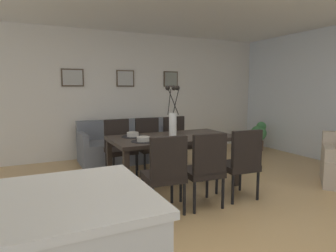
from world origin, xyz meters
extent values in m
plane|color=tan|center=(0.00, 0.00, 0.00)|extent=(9.00, 9.00, 0.00)
cube|color=silver|center=(0.00, 3.25, 1.30)|extent=(9.00, 0.10, 2.60)
cube|color=black|center=(0.26, 0.93, 0.71)|extent=(1.80, 0.94, 0.05)
cube|color=black|center=(1.10, 1.34, 0.34)|extent=(0.07, 0.07, 0.69)
cube|color=black|center=(-0.58, 1.34, 0.34)|extent=(0.07, 0.07, 0.69)
cube|color=black|center=(1.10, 0.52, 0.34)|extent=(0.07, 0.07, 0.69)
cube|color=black|center=(-0.58, 0.52, 0.34)|extent=(0.07, 0.07, 0.69)
cube|color=black|center=(-0.26, 0.16, 0.42)|extent=(0.47, 0.47, 0.08)
cube|color=black|center=(-0.27, -0.03, 0.68)|extent=(0.42, 0.09, 0.48)
cylinder|color=black|center=(-0.06, 0.33, 0.19)|extent=(0.04, 0.04, 0.38)
cylinder|color=black|center=(-0.43, 0.36, 0.19)|extent=(0.04, 0.04, 0.38)
cylinder|color=black|center=(-0.08, -0.05, 0.19)|extent=(0.04, 0.04, 0.38)
cylinder|color=black|center=(-0.46, -0.02, 0.19)|extent=(0.04, 0.04, 0.38)
cube|color=black|center=(-0.30, 1.72, 0.42)|extent=(0.47, 0.47, 0.08)
cube|color=black|center=(-0.31, 1.91, 0.68)|extent=(0.42, 0.09, 0.48)
cylinder|color=black|center=(-0.47, 1.52, 0.19)|extent=(0.04, 0.04, 0.38)
cylinder|color=black|center=(-0.09, 1.54, 0.19)|extent=(0.04, 0.04, 0.38)
cylinder|color=black|center=(-0.50, 1.90, 0.19)|extent=(0.04, 0.04, 0.38)
cylinder|color=black|center=(-0.12, 1.92, 0.19)|extent=(0.04, 0.04, 0.38)
cube|color=black|center=(0.24, 0.12, 0.42)|extent=(0.47, 0.47, 0.08)
cube|color=black|center=(0.23, -0.07, 0.68)|extent=(0.42, 0.09, 0.48)
cylinder|color=black|center=(0.44, 0.30, 0.19)|extent=(0.04, 0.04, 0.38)
cylinder|color=black|center=(0.07, 0.32, 0.19)|extent=(0.04, 0.04, 0.38)
cylinder|color=black|center=(0.42, -0.08, 0.19)|extent=(0.04, 0.04, 0.38)
cylinder|color=black|center=(0.04, -0.06, 0.19)|extent=(0.04, 0.04, 0.38)
cube|color=black|center=(0.23, 1.71, 0.42)|extent=(0.44, 0.44, 0.08)
cube|color=black|center=(0.23, 1.90, 0.68)|extent=(0.42, 0.06, 0.48)
cylinder|color=black|center=(0.04, 1.52, 0.19)|extent=(0.04, 0.04, 0.38)
cylinder|color=black|center=(0.42, 1.52, 0.19)|extent=(0.04, 0.04, 0.38)
cylinder|color=black|center=(0.04, 1.90, 0.19)|extent=(0.04, 0.04, 0.38)
cylinder|color=black|center=(0.42, 1.90, 0.19)|extent=(0.04, 0.04, 0.38)
cube|color=black|center=(0.81, 0.15, 0.42)|extent=(0.47, 0.47, 0.08)
cube|color=black|center=(0.80, -0.04, 0.68)|extent=(0.42, 0.09, 0.48)
cylinder|color=black|center=(1.02, 0.32, 0.19)|extent=(0.04, 0.04, 0.38)
cylinder|color=black|center=(0.64, 0.35, 0.19)|extent=(0.04, 0.04, 0.38)
cylinder|color=black|center=(0.99, -0.06, 0.19)|extent=(0.04, 0.04, 0.38)
cylinder|color=black|center=(0.61, -0.03, 0.19)|extent=(0.04, 0.04, 0.38)
cube|color=black|center=(0.78, 1.72, 0.42)|extent=(0.47, 0.47, 0.08)
cube|color=black|center=(0.77, 1.91, 0.68)|extent=(0.42, 0.09, 0.48)
cylinder|color=black|center=(0.61, 1.51, 0.19)|extent=(0.04, 0.04, 0.38)
cylinder|color=black|center=(0.99, 1.54, 0.19)|extent=(0.04, 0.04, 0.38)
cylinder|color=black|center=(0.58, 1.89, 0.19)|extent=(0.04, 0.04, 0.38)
cylinder|color=black|center=(0.96, 1.92, 0.19)|extent=(0.04, 0.04, 0.38)
cylinder|color=white|center=(0.26, 0.93, 0.91)|extent=(0.11, 0.11, 0.34)
cylinder|color=black|center=(0.31, 0.95, 1.24)|extent=(0.05, 0.12, 0.37)
sphere|color=black|center=(0.34, 0.96, 1.44)|extent=(0.07, 0.07, 0.07)
cylinder|color=black|center=(0.23, 0.98, 1.24)|extent=(0.08, 0.05, 0.38)
sphere|color=black|center=(0.21, 1.01, 1.44)|extent=(0.07, 0.07, 0.07)
cylinder|color=black|center=(0.24, 0.88, 1.24)|extent=(0.15, 0.06, 0.36)
sphere|color=black|center=(0.23, 0.85, 1.44)|extent=(0.07, 0.07, 0.07)
cylinder|color=black|center=(-0.28, 0.72, 0.74)|extent=(0.32, 0.32, 0.01)
cylinder|color=#B2ADA3|center=(-0.28, 0.72, 0.78)|extent=(0.17, 0.17, 0.06)
cylinder|color=gray|center=(-0.28, 0.72, 0.79)|extent=(0.13, 0.13, 0.04)
cylinder|color=black|center=(-0.28, 1.14, 0.74)|extent=(0.32, 0.32, 0.01)
cylinder|color=#B2ADA3|center=(-0.28, 1.14, 0.78)|extent=(0.17, 0.17, 0.06)
cylinder|color=gray|center=(-0.28, 1.14, 0.79)|extent=(0.13, 0.13, 0.04)
cube|color=slate|center=(0.13, 2.65, 0.21)|extent=(1.88, 0.84, 0.42)
cube|color=slate|center=(0.13, 2.99, 0.61)|extent=(1.88, 0.16, 0.38)
cube|color=slate|center=(1.02, 2.65, 0.52)|extent=(0.10, 0.84, 0.20)
cube|color=slate|center=(-0.76, 2.65, 0.52)|extent=(0.10, 0.84, 0.20)
cube|color=#B7A893|center=(2.42, 0.02, 0.49)|extent=(0.61, 0.54, 0.18)
cube|color=silver|center=(-1.65, -1.36, 0.90)|extent=(1.18, 0.84, 0.04)
cube|color=#473828|center=(-0.81, 3.18, 1.64)|extent=(0.42, 0.02, 0.34)
cube|color=#B2B2AD|center=(-0.81, 3.17, 1.64)|extent=(0.37, 0.01, 0.29)
cube|color=#473828|center=(0.26, 3.18, 1.64)|extent=(0.38, 0.02, 0.35)
cube|color=#B2B2AD|center=(0.26, 3.17, 1.64)|extent=(0.33, 0.01, 0.30)
cube|color=#473828|center=(1.32, 3.18, 1.64)|extent=(0.35, 0.02, 0.35)
cube|color=gray|center=(1.32, 3.17, 1.64)|extent=(0.30, 0.01, 0.30)
cylinder|color=brown|center=(3.15, 2.28, 0.11)|extent=(0.24, 0.24, 0.22)
sphere|color=#42844C|center=(3.15, 2.28, 0.40)|extent=(0.36, 0.36, 0.36)
sphere|color=#42844C|center=(3.20, 2.25, 0.56)|extent=(0.22, 0.22, 0.22)
camera|label=1|loc=(-1.62, -2.82, 1.44)|focal=31.15mm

